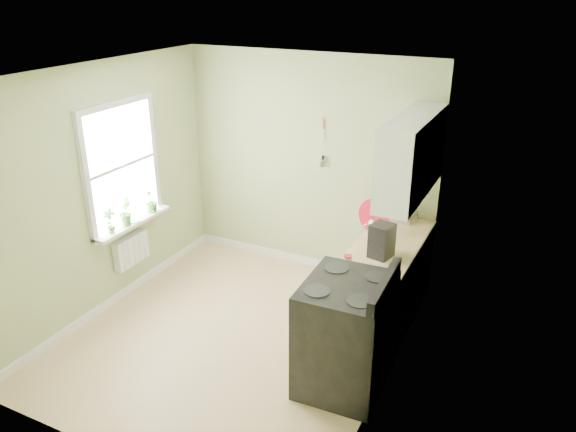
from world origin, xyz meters
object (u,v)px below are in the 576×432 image
at_px(kettle, 372,226).
at_px(coffee_maker, 381,241).
at_px(stand_mixer, 407,203).
at_px(stove, 346,334).

distance_m(kettle, coffee_maker, 0.55).
height_order(stand_mixer, coffee_maker, stand_mixer).
bearing_deg(kettle, stand_mixer, 69.32).
xyz_separation_m(stove, coffee_maker, (0.02, 0.87, 0.55)).
relative_size(stove, coffee_maker, 3.39).
distance_m(stove, kettle, 1.45).
distance_m(stove, stand_mixer, 2.02).
bearing_deg(stand_mixer, stove, -89.76).
xyz_separation_m(stove, kettle, (-0.23, 1.35, 0.47)).
bearing_deg(kettle, stove, -80.41).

